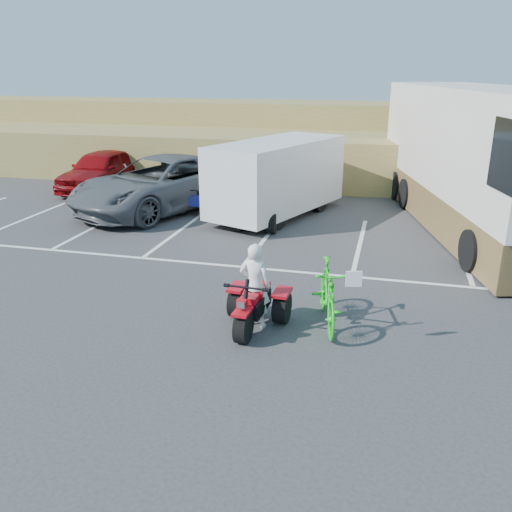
% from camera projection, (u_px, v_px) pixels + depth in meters
% --- Properties ---
extents(ground, '(100.00, 100.00, 0.00)m').
position_uv_depth(ground, '(211.00, 306.00, 11.23)').
color(ground, '#323234').
rests_on(ground, ground).
extents(parking_stripes, '(28.00, 5.16, 0.01)m').
position_uv_depth(parking_stripes, '(289.00, 249.00, 14.75)').
color(parking_stripes, white).
rests_on(parking_stripes, ground).
extents(grass_embankment, '(40.00, 8.50, 3.10)m').
position_uv_depth(grass_embankment, '(319.00, 143.00, 24.93)').
color(grass_embankment, olive).
rests_on(grass_embankment, ground).
extents(red_trike_atv, '(1.28, 1.66, 1.04)m').
position_uv_depth(red_trike_atv, '(253.00, 329.00, 10.26)').
color(red_trike_atv, '#B00A15').
rests_on(red_trike_atv, ground).
extents(rider, '(0.62, 0.42, 1.65)m').
position_uv_depth(rider, '(255.00, 285.00, 10.12)').
color(rider, white).
rests_on(rider, ground).
extents(green_dirt_bike, '(1.04, 2.16, 1.25)m').
position_uv_depth(green_dirt_bike, '(328.00, 294.00, 10.23)').
color(green_dirt_bike, '#14BF19').
rests_on(green_dirt_bike, ground).
extents(grey_pickup, '(5.39, 7.25, 1.83)m').
position_uv_depth(grey_pickup, '(161.00, 184.00, 18.57)').
color(grey_pickup, '#4E5156').
rests_on(grey_pickup, ground).
extents(red_car, '(1.89, 4.65, 1.58)m').
position_uv_depth(red_car, '(101.00, 170.00, 21.80)').
color(red_car, maroon).
rests_on(red_car, ground).
extents(cargo_trailer, '(3.87, 5.70, 2.47)m').
position_uv_depth(cargo_trailer, '(277.00, 176.00, 17.65)').
color(cargo_trailer, silver).
rests_on(cargo_trailer, ground).
extents(rv_motorhome, '(5.53, 11.77, 4.10)m').
position_uv_depth(rv_motorhome, '(475.00, 169.00, 16.36)').
color(rv_motorhome, silver).
rests_on(rv_motorhome, ground).
extents(quad_atv_blue, '(1.13, 1.45, 0.90)m').
position_uv_depth(quad_atv_blue, '(198.00, 212.00, 18.52)').
color(quad_atv_blue, navy).
rests_on(quad_atv_blue, ground).
extents(quad_atv_green, '(1.37, 1.79, 1.12)m').
position_uv_depth(quad_atv_green, '(258.00, 227.00, 16.80)').
color(quad_atv_green, '#13531F').
rests_on(quad_atv_green, ground).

